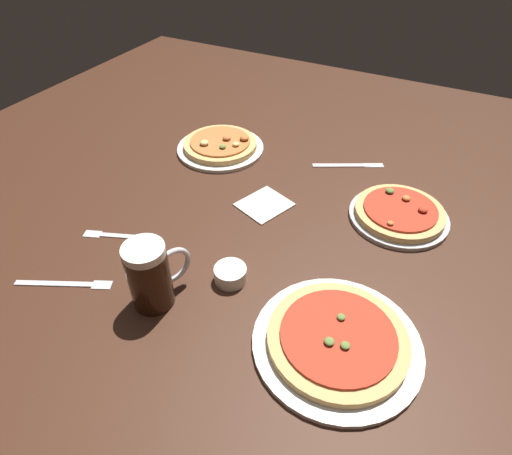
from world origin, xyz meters
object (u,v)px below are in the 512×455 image
object	(u,v)px
fork_left	(120,235)
knife_right	(349,165)
pizza_plate_far	(399,214)
pizza_plate_side	(220,146)
fork_spare	(66,284)
beer_mug_dark	(151,275)
napkin_folded	(264,204)
ramekin_sauce	(230,274)
pizza_plate_near	(337,340)

from	to	relation	value
fork_left	knife_right	bearing A→B (deg)	54.85
pizza_plate_far	pizza_plate_side	distance (m)	0.62
pizza_plate_far	fork_spare	world-z (taller)	pizza_plate_far
pizza_plate_side	beer_mug_dark	xyz separation A→B (m)	(0.20, -0.61, 0.06)
napkin_folded	fork_spare	world-z (taller)	napkin_folded
pizza_plate_far	ramekin_sauce	bearing A→B (deg)	-125.84
napkin_folded	beer_mug_dark	bearing A→B (deg)	-98.16
ramekin_sauce	fork_spare	size ratio (longest dim) A/B	0.36
pizza_plate_near	fork_left	xyz separation A→B (m)	(-0.60, 0.05, -0.01)
pizza_plate_near	pizza_plate_side	size ratio (longest dim) A/B	1.18
ramekin_sauce	knife_right	size ratio (longest dim) A/B	0.36
pizza_plate_near	beer_mug_dark	world-z (taller)	beer_mug_dark
pizza_plate_far	pizza_plate_near	bearing A→B (deg)	-91.75
pizza_plate_near	knife_right	size ratio (longest dim) A/B	1.63
beer_mug_dark	napkin_folded	size ratio (longest dim) A/B	1.21
pizza_plate_near	beer_mug_dark	size ratio (longest dim) A/B	2.11
fork_spare	fork_left	bearing A→B (deg)	90.44
pizza_plate_far	pizza_plate_side	xyz separation A→B (m)	(-0.61, 0.09, -0.00)
knife_right	fork_spare	xyz separation A→B (m)	(-0.42, -0.78, 0.00)
pizza_plate_far	pizza_plate_side	world-z (taller)	pizza_plate_side
beer_mug_dark	napkin_folded	world-z (taller)	beer_mug_dark
beer_mug_dark	knife_right	xyz separation A→B (m)	(0.20, 0.72, -0.08)
pizza_plate_near	beer_mug_dark	bearing A→B (deg)	-169.65
knife_right	pizza_plate_near	bearing A→B (deg)	-73.86
pizza_plate_near	pizza_plate_far	distance (m)	0.46
knife_right	fork_spare	bearing A→B (deg)	-118.15
ramekin_sauce	pizza_plate_side	bearing A→B (deg)	123.22
pizza_plate_side	fork_spare	xyz separation A→B (m)	(-0.01, -0.67, -0.01)
pizza_plate_far	fork_left	world-z (taller)	pizza_plate_far
pizza_plate_side	fork_left	bearing A→B (deg)	-91.07
beer_mug_dark	fork_spare	size ratio (longest dim) A/B	0.77
beer_mug_dark	napkin_folded	xyz separation A→B (m)	(0.06, 0.41, -0.08)
pizza_plate_far	napkin_folded	bearing A→B (deg)	-161.69
pizza_plate_side	ramekin_sauce	distance (m)	0.58
pizza_plate_near	pizza_plate_far	bearing A→B (deg)	88.25
pizza_plate_far	beer_mug_dark	size ratio (longest dim) A/B	1.64
pizza_plate_near	knife_right	distance (m)	0.67
pizza_plate_near	fork_spare	world-z (taller)	pizza_plate_near
pizza_plate_near	pizza_plate_far	world-z (taller)	pizza_plate_far
fork_spare	pizza_plate_side	bearing A→B (deg)	89.34
fork_left	pizza_plate_side	bearing A→B (deg)	88.93
pizza_plate_side	knife_right	distance (m)	0.42
beer_mug_dark	knife_right	distance (m)	0.75
ramekin_sauce	pizza_plate_far	bearing A→B (deg)	54.16
beer_mug_dark	fork_left	xyz separation A→B (m)	(-0.21, 0.13, -0.08)
pizza_plate_far	beer_mug_dark	world-z (taller)	beer_mug_dark
fork_left	ramekin_sauce	bearing A→B (deg)	0.29
pizza_plate_near	ramekin_sauce	world-z (taller)	pizza_plate_near
pizza_plate_side	fork_spare	bearing A→B (deg)	-90.66
pizza_plate_far	fork_left	xyz separation A→B (m)	(-0.62, -0.40, -0.01)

